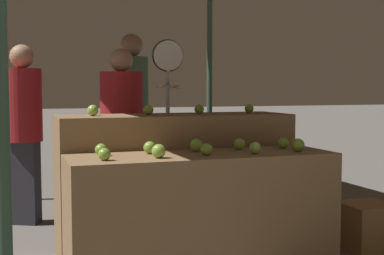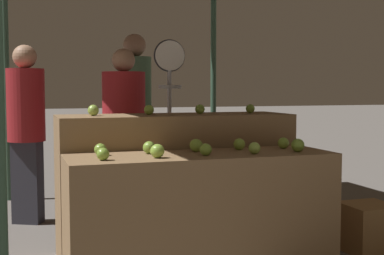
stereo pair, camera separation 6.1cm
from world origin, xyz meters
TOP-DOWN VIEW (x-y plane):
  - display_counter_front at (0.00, 0.00)m, footprint 1.75×0.55m
  - display_counter_back at (0.00, 0.60)m, footprint 1.75×0.55m
  - apple_front_0 at (-0.66, -0.11)m, footprint 0.08×0.08m
  - apple_front_1 at (-0.33, -0.11)m, footprint 0.09×0.09m
  - apple_front_2 at (-0.01, -0.10)m, footprint 0.08×0.08m
  - apple_front_3 at (0.32, -0.12)m, footprint 0.08×0.08m
  - apple_front_4 at (0.64, -0.10)m, footprint 0.09×0.09m
  - apple_front_5 at (-0.64, 0.12)m, footprint 0.08×0.08m
  - apple_front_6 at (-0.33, 0.11)m, footprint 0.08×0.08m
  - apple_front_7 at (0.00, 0.12)m, footprint 0.09×0.09m
  - apple_front_8 at (0.31, 0.12)m, footprint 0.08×0.08m
  - apple_front_9 at (0.64, 0.10)m, footprint 0.08×0.08m
  - apple_back_0 at (-0.61, 0.59)m, footprint 0.08×0.08m
  - apple_back_1 at (-0.20, 0.60)m, footprint 0.07×0.07m
  - apple_back_2 at (0.19, 0.60)m, footprint 0.07×0.07m
  - apple_back_3 at (0.62, 0.61)m, footprint 0.07×0.07m
  - produce_scale at (0.14, 1.24)m, footprint 0.28×0.20m
  - person_vendor_at_scale at (-0.19, 1.59)m, footprint 0.47×0.47m
  - person_customer_left at (0.06, 2.27)m, footprint 0.36×0.36m
  - person_customer_right at (-1.05, 1.89)m, footprint 0.46×0.46m
  - wooden_crate_side at (1.41, 0.14)m, footprint 0.37×0.37m

SIDE VIEW (x-z plane):
  - wooden_crate_side at x=1.41m, z-range 0.00..0.37m
  - display_counter_front at x=0.00m, z-range 0.00..0.83m
  - display_counter_back at x=0.00m, z-range 0.00..1.06m
  - apple_front_0 at x=-0.66m, z-range 0.83..0.90m
  - apple_front_5 at x=-0.64m, z-range 0.83..0.91m
  - apple_front_3 at x=0.32m, z-range 0.83..0.91m
  - apple_front_2 at x=-0.01m, z-range 0.83..0.91m
  - apple_front_9 at x=0.64m, z-range 0.83..0.91m
  - apple_front_8 at x=0.31m, z-range 0.83..0.91m
  - apple_front_6 at x=-0.33m, z-range 0.83..0.91m
  - apple_front_1 at x=-0.33m, z-range 0.83..0.92m
  - apple_front_7 at x=0.00m, z-range 0.83..0.92m
  - apple_front_4 at x=0.64m, z-range 0.83..0.92m
  - person_vendor_at_scale at x=-0.19m, z-range 0.11..1.73m
  - person_customer_right at x=-1.05m, z-range 0.13..1.78m
  - person_customer_left at x=0.06m, z-range 0.15..1.97m
  - apple_back_3 at x=0.62m, z-range 1.06..1.13m
  - apple_back_1 at x=-0.20m, z-range 1.06..1.13m
  - apple_back_2 at x=0.19m, z-range 1.06..1.13m
  - apple_back_0 at x=-0.61m, z-range 1.06..1.14m
  - produce_scale at x=0.14m, z-range 0.38..2.06m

